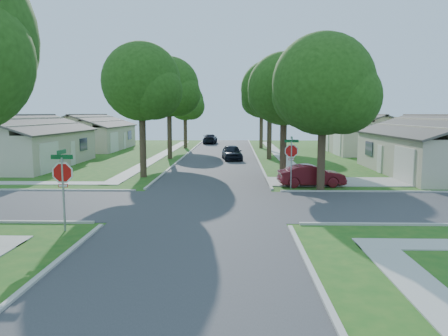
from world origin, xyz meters
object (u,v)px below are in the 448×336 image
house_nw_near (21,147)px  house_nw_far (90,137)px  tree_w_mid (170,90)px  tree_ne_corner (324,89)px  tree_e_far (262,99)px  stop_sign_ne (291,153)px  tree_w_far (185,103)px  tree_e_near (285,92)px  stop_sign_sw (63,176)px  tree_e_mid (271,92)px  car_driveway (311,175)px  house_ne_far (365,138)px  tree_w_near (142,85)px  car_curb_west (210,139)px  car_curb_east (232,152)px  house_ne_near (440,153)px

house_nw_near → house_nw_far: 17.00m
tree_w_mid → tree_ne_corner: bearing=-56.8°
tree_e_far → tree_ne_corner: 29.85m
stop_sign_ne → house_nw_near: size_ratio=0.22×
tree_e_far → tree_w_far: tree_e_far is taller
tree_e_near → tree_w_far: size_ratio=1.03×
stop_sign_sw → tree_e_near: bearing=55.4°
house_nw_far → tree_e_mid: bearing=-27.9°
stop_sign_sw → car_driveway: bearing=43.6°
tree_e_near → house_nw_near: 21.98m
tree_w_mid → house_ne_far: tree_w_mid is taller
house_nw_far → tree_w_mid: bearing=-44.1°
tree_e_far → tree_w_near: bearing=-110.6°
stop_sign_sw → tree_w_mid: tree_w_mid is taller
tree_ne_corner → house_nw_far: tree_ne_corner is taller
tree_w_mid → car_curb_west: 22.02m
house_nw_near → car_curb_east: size_ratio=3.31×
tree_e_near → house_ne_near: tree_e_near is taller
tree_w_far → house_nw_far: size_ratio=0.59×
tree_e_mid → house_nw_far: bearing=152.1°
tree_w_near → house_ne_near: 21.24m
tree_e_mid → car_driveway: bearing=-85.4°
house_nw_near → tree_ne_corner: bearing=-25.8°
tree_w_far → house_ne_far: 21.61m
house_ne_far → car_driveway: size_ratio=3.50×
tree_ne_corner → house_nw_far: 35.90m
tree_w_far → tree_e_mid: bearing=-54.1°
tree_e_mid → house_nw_near: tree_e_mid is taller
tree_e_far → house_ne_near: bearing=-64.0°
car_driveway → car_curb_east: size_ratio=0.95×
tree_e_mid → tree_e_far: tree_e_mid is taller
tree_ne_corner → stop_sign_sw: bearing=-141.2°
house_nw_far → tree_e_far: bearing=5.5°
tree_e_near → tree_w_mid: bearing=128.0°
stop_sign_ne → car_curb_east: size_ratio=0.73×
tree_w_near → tree_ne_corner: bearing=-23.6°
tree_e_near → house_nw_near: size_ratio=0.61×
house_nw_far → car_curb_east: 20.90m
tree_w_mid → house_nw_far: size_ratio=0.70×
tree_w_far → house_ne_near: bearing=-48.1°
tree_ne_corner → house_nw_near: 25.15m
tree_e_mid → tree_w_far: bearing=125.9°
tree_e_near → tree_w_mid: (-9.39, 12.00, 0.85)m
tree_e_near → house_ne_far: (11.24, 19.99, -4.13)m
tree_w_mid → car_driveway: tree_w_mid is taller
house_ne_near → stop_sign_sw: bearing=-142.8°
stop_sign_ne → tree_e_mid: size_ratio=0.32×
car_curb_east → car_curb_west: size_ratio=0.88×
stop_sign_sw → house_ne_near: (20.69, 15.70, -0.51)m
tree_w_near → car_driveway: size_ratio=2.31×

